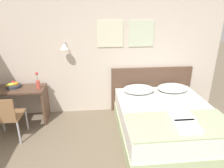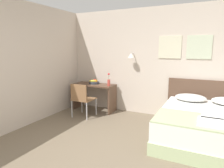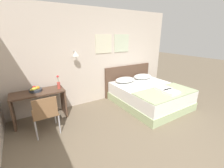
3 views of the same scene
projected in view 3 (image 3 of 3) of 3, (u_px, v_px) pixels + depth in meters
The scene contains 12 objects.
wall_back at pixel (93, 58), 4.26m from camera, with size 5.41×0.31×2.65m.
bed at pixel (149, 95), 4.36m from camera, with size 1.66×1.95×0.55m.
headboard at pixel (128, 80), 5.10m from camera, with size 1.78×0.06×0.98m.
pillow_left at pixel (125, 80), 4.63m from camera, with size 0.64×0.47×0.14m.
pillow_right at pixel (142, 76), 4.99m from camera, with size 0.64×0.47×0.14m.
throw_blanket at pixel (166, 92), 3.81m from camera, with size 1.61×0.78×0.02m.
folded_towel_near_foot at pixel (164, 88), 3.95m from camera, with size 0.35×0.32×0.06m.
folded_towel_mid_bed at pixel (171, 92), 3.70m from camera, with size 0.35×0.31×0.06m.
desk at pixel (39, 101), 3.48m from camera, with size 1.14×0.50×0.72m.
desk_chair at pixel (45, 112), 2.97m from camera, with size 0.47×0.47×0.84m.
fruit_bowl at pixel (35, 90), 3.42m from camera, with size 0.28×0.28×0.12m.
flower_vase at pixel (59, 84), 3.56m from camera, with size 0.07×0.07×0.33m.
Camera 3 is at (-1.78, -0.97, 1.97)m, focal length 24.00 mm.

